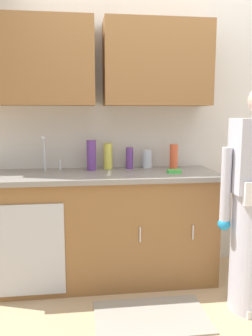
{
  "coord_description": "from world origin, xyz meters",
  "views": [
    {
      "loc": [
        -0.71,
        -2.18,
        1.43
      ],
      "look_at": [
        -0.36,
        0.55,
        1.0
      ],
      "focal_mm": 37.19,
      "sensor_mm": 36.0,
      "label": 1
    }
  ],
  "objects_px": {
    "sink": "(48,175)",
    "bottle_cleaner_spray": "(174,156)",
    "bottle_soap": "(147,159)",
    "bottle_water_tall": "(108,156)",
    "bottle_dish_liquid": "(129,158)",
    "bottle_water_short": "(91,155)",
    "knife_on_counter": "(109,173)",
    "sponge": "(174,171)"
  },
  "relations": [
    {
      "from": "bottle_water_tall",
      "to": "bottle_dish_liquid",
      "type": "bearing_deg",
      "value": -0.71
    },
    {
      "from": "bottle_water_tall",
      "to": "sponge",
      "type": "bearing_deg",
      "value": -29.41
    },
    {
      "from": "bottle_water_tall",
      "to": "sponge",
      "type": "height_order",
      "value": "bottle_water_tall"
    },
    {
      "from": "bottle_soap",
      "to": "knife_on_counter",
      "type": "distance_m",
      "value": 0.46
    },
    {
      "from": "sink",
      "to": "bottle_cleaner_spray",
      "type": "relative_size",
      "value": 2.29
    },
    {
      "from": "bottle_soap",
      "to": "bottle_water_tall",
      "type": "relative_size",
      "value": 0.72
    },
    {
      "from": "sink",
      "to": "knife_on_counter",
      "type": "relative_size",
      "value": 2.08
    },
    {
      "from": "bottle_soap",
      "to": "bottle_water_short",
      "type": "height_order",
      "value": "bottle_water_short"
    },
    {
      "from": "bottle_dish_liquid",
      "to": "sponge",
      "type": "height_order",
      "value": "bottle_dish_liquid"
    },
    {
      "from": "bottle_soap",
      "to": "bottle_cleaner_spray",
      "type": "relative_size",
      "value": 0.76
    },
    {
      "from": "sink",
      "to": "bottle_cleaner_spray",
      "type": "xyz_separation_m",
      "value": [
        1.11,
        0.16,
        0.12
      ]
    },
    {
      "from": "bottle_dish_liquid",
      "to": "bottle_cleaner_spray",
      "type": "distance_m",
      "value": 0.4
    },
    {
      "from": "bottle_soap",
      "to": "bottle_water_short",
      "type": "distance_m",
      "value": 0.52
    },
    {
      "from": "bottle_soap",
      "to": "knife_on_counter",
      "type": "xyz_separation_m",
      "value": [
        -0.37,
        -0.26,
        -0.08
      ]
    },
    {
      "from": "bottle_water_short",
      "to": "bottle_cleaner_spray",
      "type": "relative_size",
      "value": 1.21
    },
    {
      "from": "bottle_dish_liquid",
      "to": "knife_on_counter",
      "type": "xyz_separation_m",
      "value": [
        -0.2,
        -0.25,
        -0.09
      ]
    },
    {
      "from": "bottle_cleaner_spray",
      "to": "sponge",
      "type": "xyz_separation_m",
      "value": [
        -0.06,
        -0.25,
        -0.09
      ]
    },
    {
      "from": "sink",
      "to": "sponge",
      "type": "bearing_deg",
      "value": -5.33
    },
    {
      "from": "bottle_water_tall",
      "to": "bottle_dish_liquid",
      "type": "xyz_separation_m",
      "value": [
        0.19,
        -0.0,
        -0.02
      ]
    },
    {
      "from": "sponge",
      "to": "bottle_water_short",
      "type": "bearing_deg",
      "value": 160.18
    },
    {
      "from": "bottle_soap",
      "to": "knife_on_counter",
      "type": "relative_size",
      "value": 0.69
    },
    {
      "from": "bottle_water_tall",
      "to": "bottle_dish_liquid",
      "type": "height_order",
      "value": "bottle_water_tall"
    },
    {
      "from": "bottle_water_short",
      "to": "bottle_cleaner_spray",
      "type": "xyz_separation_m",
      "value": [
        0.74,
        0.01,
        -0.02
      ]
    },
    {
      "from": "bottle_soap",
      "to": "bottle_water_short",
      "type": "relative_size",
      "value": 0.63
    },
    {
      "from": "bottle_water_short",
      "to": "bottle_dish_liquid",
      "type": "relative_size",
      "value": 1.38
    },
    {
      "from": "bottle_soap",
      "to": "sink",
      "type": "bearing_deg",
      "value": -166.44
    },
    {
      "from": "knife_on_counter",
      "to": "sink",
      "type": "bearing_deg",
      "value": 91.35
    },
    {
      "from": "bottle_dish_liquid",
      "to": "bottle_water_short",
      "type": "bearing_deg",
      "value": -171.43
    },
    {
      "from": "bottle_water_short",
      "to": "bottle_dish_liquid",
      "type": "height_order",
      "value": "bottle_water_short"
    },
    {
      "from": "bottle_water_tall",
      "to": "sponge",
      "type": "relative_size",
      "value": 2.1
    },
    {
      "from": "bottle_dish_liquid",
      "to": "knife_on_counter",
      "type": "height_order",
      "value": "bottle_dish_liquid"
    },
    {
      "from": "sink",
      "to": "bottle_water_tall",
      "type": "bearing_deg",
      "value": 21.55
    },
    {
      "from": "bottle_dish_liquid",
      "to": "bottle_cleaner_spray",
      "type": "bearing_deg",
      "value": -6.01
    },
    {
      "from": "bottle_cleaner_spray",
      "to": "bottle_dish_liquid",
      "type": "bearing_deg",
      "value": 173.99
    },
    {
      "from": "bottle_dish_liquid",
      "to": "sponge",
      "type": "bearing_deg",
      "value": -41.45
    },
    {
      "from": "bottle_water_short",
      "to": "sink",
      "type": "bearing_deg",
      "value": -157.82
    },
    {
      "from": "sponge",
      "to": "sink",
      "type": "bearing_deg",
      "value": 174.67
    },
    {
      "from": "sink",
      "to": "bottle_cleaner_spray",
      "type": "height_order",
      "value": "sink"
    },
    {
      "from": "sink",
      "to": "bottle_dish_liquid",
      "type": "bearing_deg",
      "value": 15.78
    },
    {
      "from": "bottle_soap",
      "to": "bottle_cleaner_spray",
      "type": "bearing_deg",
      "value": -12.77
    },
    {
      "from": "sponge",
      "to": "knife_on_counter",
      "type": "bearing_deg",
      "value": 175.29
    },
    {
      "from": "bottle_cleaner_spray",
      "to": "sponge",
      "type": "bearing_deg",
      "value": -103.87
    }
  ]
}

